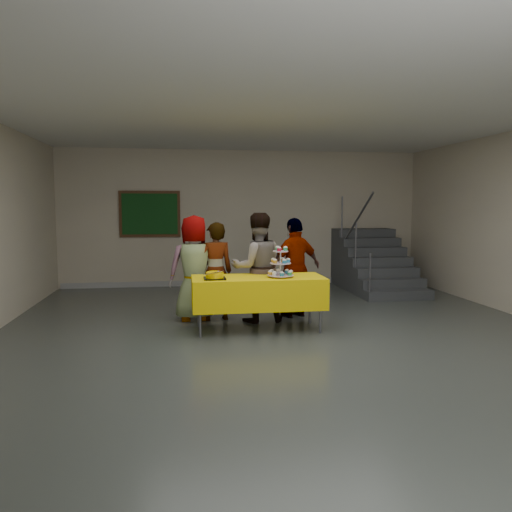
{
  "coord_description": "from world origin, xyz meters",
  "views": [
    {
      "loc": [
        -1.36,
        -6.09,
        1.79
      ],
      "look_at": [
        -0.29,
        1.08,
        1.05
      ],
      "focal_mm": 35.0,
      "sensor_mm": 36.0,
      "label": 1
    }
  ],
  "objects_px": {
    "schoolchild_d": "(295,267)",
    "noticeboard": "(150,214)",
    "bear_cake": "(215,275)",
    "cupcake_stand": "(280,266)",
    "schoolchild_c": "(257,268)",
    "schoolchild_a": "(195,268)",
    "schoolchild_b": "(215,271)",
    "bake_table": "(258,292)",
    "staircase": "(372,266)"
  },
  "relations": [
    {
      "from": "schoolchild_d",
      "to": "noticeboard",
      "type": "bearing_deg",
      "value": -76.66
    },
    {
      "from": "noticeboard",
      "to": "bear_cake",
      "type": "bearing_deg",
      "value": -75.07
    },
    {
      "from": "cupcake_stand",
      "to": "schoolchild_d",
      "type": "height_order",
      "value": "schoolchild_d"
    },
    {
      "from": "cupcake_stand",
      "to": "bear_cake",
      "type": "relative_size",
      "value": 1.24
    },
    {
      "from": "bear_cake",
      "to": "schoolchild_d",
      "type": "xyz_separation_m",
      "value": [
        1.35,
        0.89,
        -0.03
      ]
    },
    {
      "from": "bear_cake",
      "to": "schoolchild_c",
      "type": "distance_m",
      "value": 0.94
    },
    {
      "from": "bear_cake",
      "to": "schoolchild_a",
      "type": "xyz_separation_m",
      "value": [
        -0.25,
        0.88,
        -0.01
      ]
    },
    {
      "from": "schoolchild_c",
      "to": "schoolchild_b",
      "type": "bearing_deg",
      "value": -24.0
    },
    {
      "from": "bake_table",
      "to": "schoolchild_b",
      "type": "height_order",
      "value": "schoolchild_b"
    },
    {
      "from": "schoolchild_b",
      "to": "schoolchild_d",
      "type": "bearing_deg",
      "value": 172.5
    },
    {
      "from": "cupcake_stand",
      "to": "schoolchild_b",
      "type": "distance_m",
      "value": 1.2
    },
    {
      "from": "bake_table",
      "to": "bear_cake",
      "type": "xyz_separation_m",
      "value": [
        -0.63,
        -0.11,
        0.27
      ]
    },
    {
      "from": "schoolchild_a",
      "to": "schoolchild_c",
      "type": "height_order",
      "value": "schoolchild_c"
    },
    {
      "from": "schoolchild_a",
      "to": "schoolchild_d",
      "type": "height_order",
      "value": "schoolchild_a"
    },
    {
      "from": "bear_cake",
      "to": "staircase",
      "type": "xyz_separation_m",
      "value": [
        3.62,
        3.36,
        -0.34
      ]
    },
    {
      "from": "schoolchild_d",
      "to": "staircase",
      "type": "xyz_separation_m",
      "value": [
        2.27,
        2.47,
        -0.31
      ]
    },
    {
      "from": "schoolchild_b",
      "to": "cupcake_stand",
      "type": "bearing_deg",
      "value": 127.79
    },
    {
      "from": "schoolchild_b",
      "to": "staircase",
      "type": "height_order",
      "value": "staircase"
    },
    {
      "from": "bear_cake",
      "to": "schoolchild_c",
      "type": "height_order",
      "value": "schoolchild_c"
    },
    {
      "from": "bake_table",
      "to": "schoolchild_a",
      "type": "height_order",
      "value": "schoolchild_a"
    },
    {
      "from": "schoolchild_a",
      "to": "noticeboard",
      "type": "height_order",
      "value": "noticeboard"
    },
    {
      "from": "bake_table",
      "to": "cupcake_stand",
      "type": "xyz_separation_m",
      "value": [
        0.31,
        -0.08,
        0.38
      ]
    },
    {
      "from": "schoolchild_b",
      "to": "staircase",
      "type": "xyz_separation_m",
      "value": [
        3.55,
        2.52,
        -0.28
      ]
    },
    {
      "from": "cupcake_stand",
      "to": "bear_cake",
      "type": "bearing_deg",
      "value": -177.69
    },
    {
      "from": "cupcake_stand",
      "to": "schoolchild_c",
      "type": "xyz_separation_m",
      "value": [
        -0.24,
        0.59,
        -0.09
      ]
    },
    {
      "from": "cupcake_stand",
      "to": "bear_cake",
      "type": "xyz_separation_m",
      "value": [
        -0.94,
        -0.04,
        -0.1
      ]
    },
    {
      "from": "bear_cake",
      "to": "schoolchild_a",
      "type": "height_order",
      "value": "schoolchild_a"
    },
    {
      "from": "cupcake_stand",
      "to": "bake_table",
      "type": "bearing_deg",
      "value": 166.39
    },
    {
      "from": "cupcake_stand",
      "to": "schoolchild_d",
      "type": "bearing_deg",
      "value": 63.98
    },
    {
      "from": "cupcake_stand",
      "to": "staircase",
      "type": "relative_size",
      "value": 0.19
    },
    {
      "from": "schoolchild_b",
      "to": "bear_cake",
      "type": "bearing_deg",
      "value": 76.02
    },
    {
      "from": "bake_table",
      "to": "staircase",
      "type": "distance_m",
      "value": 4.42
    },
    {
      "from": "schoolchild_d",
      "to": "noticeboard",
      "type": "distance_m",
      "value": 4.21
    },
    {
      "from": "staircase",
      "to": "noticeboard",
      "type": "distance_m",
      "value": 4.94
    },
    {
      "from": "schoolchild_a",
      "to": "noticeboard",
      "type": "bearing_deg",
      "value": -79.3
    },
    {
      "from": "bake_table",
      "to": "staircase",
      "type": "bearing_deg",
      "value": 47.38
    },
    {
      "from": "schoolchild_c",
      "to": "noticeboard",
      "type": "bearing_deg",
      "value": -68.68
    },
    {
      "from": "schoolchild_c",
      "to": "staircase",
      "type": "distance_m",
      "value": 4.01
    },
    {
      "from": "cupcake_stand",
      "to": "schoolchild_c",
      "type": "distance_m",
      "value": 0.65
    },
    {
      "from": "staircase",
      "to": "schoolchild_b",
      "type": "bearing_deg",
      "value": -144.63
    },
    {
      "from": "schoolchild_b",
      "to": "noticeboard",
      "type": "relative_size",
      "value": 1.18
    },
    {
      "from": "bake_table",
      "to": "cupcake_stand",
      "type": "bearing_deg",
      "value": -13.61
    },
    {
      "from": "bake_table",
      "to": "cupcake_stand",
      "type": "distance_m",
      "value": 0.49
    },
    {
      "from": "cupcake_stand",
      "to": "noticeboard",
      "type": "bearing_deg",
      "value": 116.3
    },
    {
      "from": "schoolchild_c",
      "to": "schoolchild_d",
      "type": "xyz_separation_m",
      "value": [
        0.66,
        0.25,
        -0.04
      ]
    },
    {
      "from": "staircase",
      "to": "bake_table",
      "type": "bearing_deg",
      "value": -132.62
    },
    {
      "from": "schoolchild_a",
      "to": "staircase",
      "type": "xyz_separation_m",
      "value": [
        3.87,
        2.48,
        -0.33
      ]
    },
    {
      "from": "schoolchild_a",
      "to": "schoolchild_d",
      "type": "distance_m",
      "value": 1.61
    },
    {
      "from": "cupcake_stand",
      "to": "schoolchild_a",
      "type": "bearing_deg",
      "value": 144.6
    },
    {
      "from": "noticeboard",
      "to": "cupcake_stand",
      "type": "bearing_deg",
      "value": -63.7
    }
  ]
}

